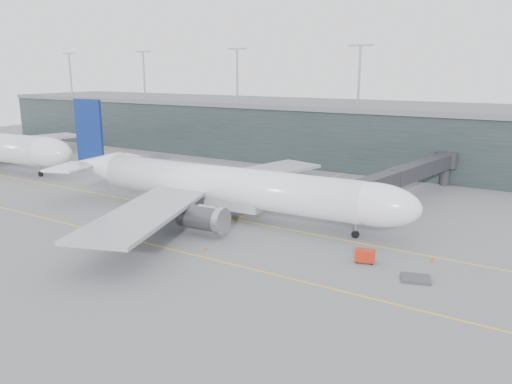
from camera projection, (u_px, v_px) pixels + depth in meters
The scene contains 17 objects.
ground at pixel (225, 209), 86.46m from camera, with size 320.00×320.00×0.00m, color slate.
taxiline_a at pixel (211, 215), 83.17m from camera, with size 160.00×0.25×0.02m, color yellow.
taxiline_b at pixel (142, 242), 70.03m from camera, with size 160.00×0.25×0.02m, color yellow.
taxiline_lead_main at pixel (303, 190), 100.29m from camera, with size 0.25×60.00×0.02m, color yellow.
taxiline_lead_adj at pixel (52, 155), 141.82m from camera, with size 0.25×60.00×0.02m, color yellow.
terminal at pixel (352, 132), 132.29m from camera, with size 240.00×36.00×29.00m.
main_aircraft at pixel (223, 186), 81.14m from camera, with size 65.49×61.48×18.37m.
jet_bridge at pixel (409, 171), 92.55m from camera, with size 10.47×46.08×7.03m.
gse_cart at pixel (365, 255), 62.37m from camera, with size 2.77×2.16×1.66m.
baggage_dolly at pixel (416, 278), 57.28m from camera, with size 3.26×2.61×0.33m, color #38373C.
uld_a at pixel (227, 189), 97.35m from camera, with size 1.95×1.60×1.70m.
uld_b at pixel (252, 190), 96.11m from camera, with size 2.11×1.73×1.84m.
uld_c at pixel (258, 192), 95.54m from camera, with size 2.03×1.75×1.63m.
cone_nose at pixel (433, 259), 62.68m from camera, with size 0.43×0.43×0.68m, color #CB3E0B.
cone_wing_stbd at pixel (205, 249), 66.32m from camera, with size 0.45×0.45×0.71m, color #DD410C.
cone_wing_port at pixel (306, 201), 90.81m from camera, with size 0.48×0.48×0.77m, color red.
cone_tail at pixel (145, 218), 80.55m from camera, with size 0.42×0.42×0.67m, color orange.
Camera 1 is at (49.08, -67.51, 23.41)m, focal length 35.00 mm.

